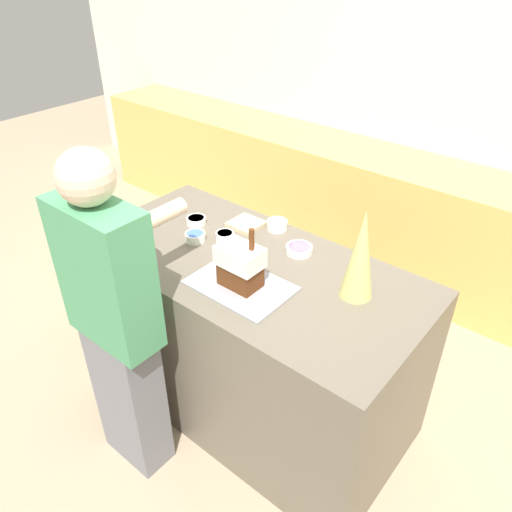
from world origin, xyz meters
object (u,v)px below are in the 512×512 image
(candy_bowl_behind_tray, at_px, (196,220))
(decorative_tree, at_px, (361,255))
(candy_bowl_center_rear, at_px, (277,225))
(candy_bowl_near_tray_right, at_px, (225,236))
(gingerbread_house, at_px, (240,265))
(person, at_px, (117,324))
(candy_bowl_beside_tree, at_px, (299,249))
(candy_bowl_far_right, at_px, (195,237))
(cookbook, at_px, (246,224))
(baking_tray, at_px, (241,285))

(candy_bowl_behind_tray, bearing_deg, decorative_tree, 0.16)
(decorative_tree, xyz_separation_m, candy_bowl_behind_tray, (-0.99, -0.00, -0.19))
(candy_bowl_center_rear, bearing_deg, candy_bowl_near_tray_right, -117.22)
(gingerbread_house, xyz_separation_m, person, (-0.32, -0.46, -0.21))
(decorative_tree, height_order, candy_bowl_beside_tree, decorative_tree)
(candy_bowl_far_right, height_order, cookbook, candy_bowl_far_right)
(candy_bowl_center_rear, xyz_separation_m, person, (-0.13, -0.97, -0.12))
(decorative_tree, distance_m, person, 1.09)
(candy_bowl_near_tray_right, bearing_deg, baking_tray, -37.45)
(candy_bowl_near_tray_right, height_order, cookbook, candy_bowl_near_tray_right)
(person, bearing_deg, baking_tray, 55.77)
(decorative_tree, height_order, candy_bowl_far_right, decorative_tree)
(gingerbread_house, height_order, candy_bowl_near_tray_right, gingerbread_house)
(candy_bowl_near_tray_right, relative_size, candy_bowl_beside_tree, 0.72)
(baking_tray, bearing_deg, person, -124.23)
(baking_tray, bearing_deg, candy_bowl_behind_tray, 153.93)
(candy_bowl_center_rear, bearing_deg, person, -97.66)
(baking_tray, bearing_deg, candy_bowl_beside_tree, 84.05)
(baking_tray, xyz_separation_m, candy_bowl_behind_tray, (-0.56, 0.27, 0.02))
(gingerbread_house, xyz_separation_m, candy_bowl_behind_tray, (-0.56, 0.27, -0.09))
(candy_bowl_center_rear, distance_m, person, 0.99)
(candy_bowl_center_rear, xyz_separation_m, candy_bowl_beside_tree, (0.23, -0.11, -0.01))
(decorative_tree, bearing_deg, candy_bowl_near_tray_right, -177.66)
(decorative_tree, distance_m, candy_bowl_beside_tree, 0.45)
(candy_bowl_center_rear, relative_size, cookbook, 0.65)
(candy_bowl_behind_tray, bearing_deg, gingerbread_house, -26.03)
(decorative_tree, relative_size, candy_bowl_behind_tray, 3.89)
(person, bearing_deg, candy_bowl_beside_tree, 67.45)
(decorative_tree, distance_m, candy_bowl_behind_tray, 1.01)
(decorative_tree, bearing_deg, person, -135.25)
(baking_tray, relative_size, candy_bowl_near_tray_right, 4.72)
(baking_tray, xyz_separation_m, decorative_tree, (0.43, 0.28, 0.21))
(baking_tray, relative_size, person, 0.27)
(gingerbread_house, bearing_deg, candy_bowl_near_tray_right, 142.63)
(decorative_tree, distance_m, candy_bowl_center_rear, 0.68)
(person, bearing_deg, candy_bowl_far_right, 101.20)
(cookbook, bearing_deg, candy_bowl_beside_tree, -5.65)
(gingerbread_house, xyz_separation_m, candy_bowl_center_rear, (-0.19, 0.51, -0.09))
(gingerbread_house, relative_size, candy_bowl_center_rear, 2.70)
(gingerbread_house, relative_size, cookbook, 1.77)
(cookbook, relative_size, person, 0.10)
(candy_bowl_center_rear, relative_size, person, 0.07)
(candy_bowl_beside_tree, xyz_separation_m, cookbook, (-0.38, 0.04, -0.01))
(decorative_tree, bearing_deg, gingerbread_house, -147.33)
(gingerbread_house, height_order, candy_bowl_center_rear, gingerbread_house)
(cookbook, height_order, person, person)
(baking_tray, relative_size, candy_bowl_far_right, 4.29)
(gingerbread_house, bearing_deg, person, -124.27)
(candy_bowl_near_tray_right, bearing_deg, candy_bowl_behind_tray, 173.33)
(baking_tray, distance_m, candy_bowl_far_right, 0.46)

